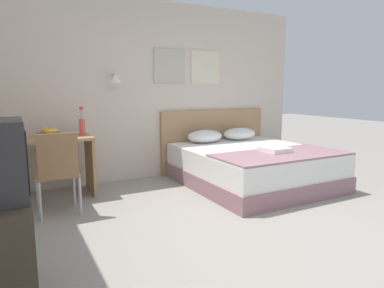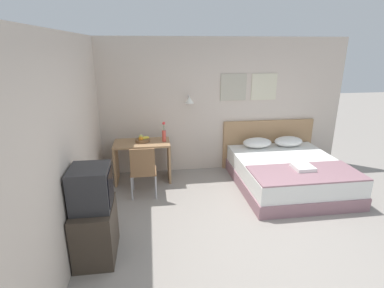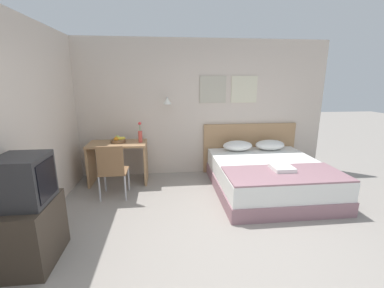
{
  "view_description": "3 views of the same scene",
  "coord_description": "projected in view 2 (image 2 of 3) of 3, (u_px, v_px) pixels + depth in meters",
  "views": [
    {
      "loc": [
        -1.86,
        -2.26,
        1.35
      ],
      "look_at": [
        -0.04,
        1.17,
        0.73
      ],
      "focal_mm": 32.0,
      "sensor_mm": 36.0,
      "label": 1
    },
    {
      "loc": [
        -1.29,
        -3.15,
        2.48
      ],
      "look_at": [
        -0.67,
        1.28,
        1.01
      ],
      "focal_mm": 28.0,
      "sensor_mm": 36.0,
      "label": 2
    },
    {
      "loc": [
        -0.62,
        -2.43,
        1.89
      ],
      "look_at": [
        -0.2,
        1.32,
        0.94
      ],
      "focal_mm": 24.0,
      "sensor_mm": 36.0,
      "label": 3
    }
  ],
  "objects": [
    {
      "name": "ground_plane",
      "position": [
        256.0,
        245.0,
        3.92
      ],
      "size": [
        24.0,
        24.0,
        0.0
      ],
      "primitive_type": "plane",
      "color": "gray"
    },
    {
      "name": "fruit_bowl",
      "position": [
        142.0,
        140.0,
        5.6
      ],
      "size": [
        0.27,
        0.27,
        0.12
      ],
      "color": "brown",
      "rests_on": "desk"
    },
    {
      "name": "tv_stand",
      "position": [
        96.0,
        231.0,
        3.64
      ],
      "size": [
        0.46,
        0.7,
        0.67
      ],
      "color": "#3D3328",
      "rests_on": "ground_plane"
    },
    {
      "name": "desk_chair",
      "position": [
        143.0,
        169.0,
        5.0
      ],
      "size": [
        0.44,
        0.44,
        0.91
      ],
      "color": "#8E6642",
      "rests_on": "ground_plane"
    },
    {
      "name": "television",
      "position": [
        91.0,
        188.0,
        3.46
      ],
      "size": [
        0.45,
        0.48,
        0.5
      ],
      "color": "#2D2D30",
      "rests_on": "tv_stand"
    },
    {
      "name": "folded_towel_near_foot",
      "position": [
        303.0,
        167.0,
        4.93
      ],
      "size": [
        0.31,
        0.34,
        0.06
      ],
      "color": "white",
      "rests_on": "throw_blanket"
    },
    {
      "name": "wall_left",
      "position": [
        53.0,
        166.0,
        3.02
      ],
      "size": [
        0.06,
        5.63,
        2.65
      ],
      "color": "beige",
      "rests_on": "ground_plane"
    },
    {
      "name": "flower_vase",
      "position": [
        164.0,
        134.0,
        5.6
      ],
      "size": [
        0.07,
        0.07,
        0.38
      ],
      "color": "#D14C42",
      "rests_on": "desk"
    },
    {
      "name": "wall_back",
      "position": [
        216.0,
        106.0,
        6.0
      ],
      "size": [
        5.34,
        0.31,
        2.65
      ],
      "color": "beige",
      "rests_on": "ground_plane"
    },
    {
      "name": "bed",
      "position": [
        288.0,
        174.0,
        5.45
      ],
      "size": [
        1.81,
        2.03,
        0.52
      ],
      "color": "gray",
      "rests_on": "ground_plane"
    },
    {
      "name": "desk",
      "position": [
        142.0,
        155.0,
        5.66
      ],
      "size": [
        1.04,
        0.58,
        0.77
      ],
      "color": "#A87F56",
      "rests_on": "ground_plane"
    },
    {
      "name": "pillow_left",
      "position": [
        257.0,
        143.0,
        6.03
      ],
      "size": [
        0.58,
        0.37,
        0.2
      ],
      "color": "white",
      "rests_on": "bed"
    },
    {
      "name": "throw_blanket",
      "position": [
        306.0,
        173.0,
        4.81
      ],
      "size": [
        1.76,
        0.81,
        0.02
      ],
      "color": "gray",
      "rests_on": "bed"
    },
    {
      "name": "headboard",
      "position": [
        268.0,
        143.0,
        6.36
      ],
      "size": [
        1.93,
        0.06,
        1.01
      ],
      "color": "#A87F56",
      "rests_on": "ground_plane"
    },
    {
      "name": "pillow_right",
      "position": [
        288.0,
        141.0,
        6.11
      ],
      "size": [
        0.58,
        0.37,
        0.2
      ],
      "color": "white",
      "rests_on": "bed"
    }
  ]
}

